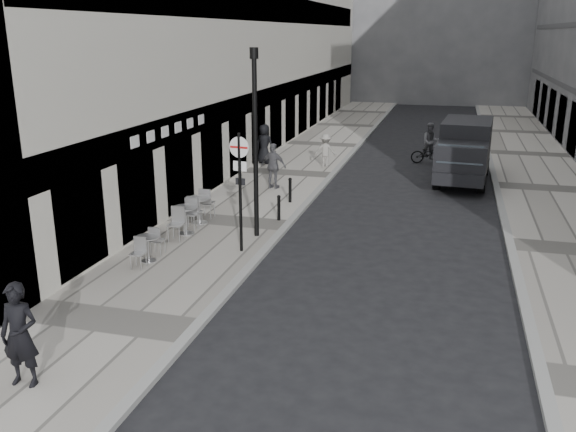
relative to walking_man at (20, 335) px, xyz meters
The scene contains 16 objects.
ground 2.32m from the walking_man, ahead, with size 120.00×120.00×0.00m, color black.
sidewalk 18.00m from the walking_man, 89.85° to the left, with size 4.00×60.00×0.12m, color #ADA79C.
far_sidewalk 21.12m from the walking_man, 58.42° to the left, with size 4.00×60.00×0.12m, color #ADA79C.
walking_man is the anchor object (origin of this frame).
sign_post 7.86m from the walking_man, 79.26° to the left, with size 0.59×0.14×3.43m.
lamppost 9.43m from the walking_man, 80.93° to the left, with size 0.26×0.26×5.67m.
bollard_near 10.95m from the walking_man, 81.24° to the left, with size 0.11×0.11×0.81m, color black.
bollard_far 13.20m from the walking_man, 83.70° to the left, with size 0.12×0.12×0.87m, color black.
panel_van 20.33m from the walking_man, 67.78° to the left, with size 2.42×5.58×2.56m.
cyclist 23.12m from the walking_man, 74.61° to the left, with size 1.95×1.03×2.00m.
pedestrian_a 14.98m from the walking_man, 89.00° to the left, with size 1.08×0.45×1.84m, color #515055.
pedestrian_b 19.63m from the walking_man, 85.78° to the left, with size 1.01×0.58×1.56m, color gray.
pedestrian_c 19.65m from the walking_man, 94.54° to the left, with size 0.92×0.60×1.89m, color black.
cafe_table_near 6.22m from the walking_man, 96.99° to the left, with size 0.66×1.49×0.85m.
cafe_table_mid 8.68m from the walking_man, 94.99° to the left, with size 0.80×1.81×1.03m.
cafe_table_far 9.85m from the walking_man, 94.57° to the left, with size 0.80×1.81×1.03m.
Camera 1 is at (5.03, -8.06, 6.19)m, focal length 38.00 mm.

